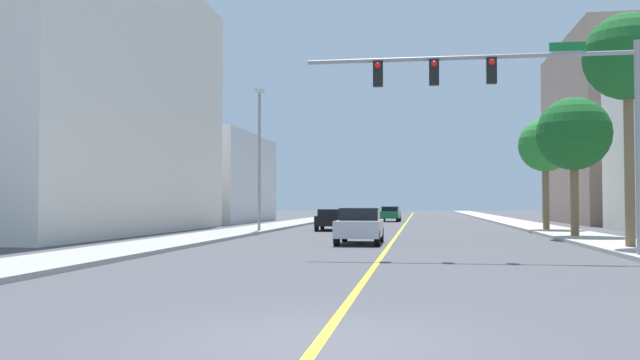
{
  "coord_description": "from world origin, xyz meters",
  "views": [
    {
      "loc": [
        1.26,
        -8.37,
        1.75
      ],
      "look_at": [
        -3.19,
        21.07,
        2.77
      ],
      "focal_mm": 37.4,
      "sensor_mm": 36.0,
      "label": 1
    }
  ],
  "objects_px": {
    "palm_mid": "(574,135)",
    "car_green": "(390,214)",
    "palm_far": "(545,146)",
    "palm_near": "(628,59)",
    "car_silver": "(360,225)",
    "traffic_signal_mast": "(522,95)",
    "street_lamp": "(259,152)",
    "car_black": "(333,219)"
  },
  "relations": [
    {
      "from": "car_black",
      "to": "traffic_signal_mast",
      "type": "bearing_deg",
      "value": -69.19
    },
    {
      "from": "palm_far",
      "to": "car_green",
      "type": "xyz_separation_m",
      "value": [
        -10.28,
        20.36,
        -4.45
      ]
    },
    {
      "from": "street_lamp",
      "to": "car_green",
      "type": "distance_m",
      "value": 25.49
    },
    {
      "from": "street_lamp",
      "to": "car_green",
      "type": "relative_size",
      "value": 2.01
    },
    {
      "from": "palm_far",
      "to": "car_green",
      "type": "bearing_deg",
      "value": 116.77
    },
    {
      "from": "traffic_signal_mast",
      "to": "car_silver",
      "type": "relative_size",
      "value": 2.43
    },
    {
      "from": "traffic_signal_mast",
      "to": "palm_mid",
      "type": "relative_size",
      "value": 1.56
    },
    {
      "from": "palm_far",
      "to": "car_black",
      "type": "height_order",
      "value": "palm_far"
    },
    {
      "from": "palm_near",
      "to": "car_silver",
      "type": "xyz_separation_m",
      "value": [
        -10.15,
        2.5,
        -6.28
      ]
    },
    {
      "from": "street_lamp",
      "to": "palm_far",
      "type": "bearing_deg",
      "value": 13.2
    },
    {
      "from": "car_green",
      "to": "car_silver",
      "type": "height_order",
      "value": "car_silver"
    },
    {
      "from": "traffic_signal_mast",
      "to": "car_green",
      "type": "height_order",
      "value": "traffic_signal_mast"
    },
    {
      "from": "palm_near",
      "to": "palm_far",
      "type": "bearing_deg",
      "value": 90.31
    },
    {
      "from": "palm_far",
      "to": "car_black",
      "type": "xyz_separation_m",
      "value": [
        -13.0,
        0.1,
        -4.47
      ]
    },
    {
      "from": "palm_far",
      "to": "car_green",
      "type": "height_order",
      "value": "palm_far"
    },
    {
      "from": "palm_near",
      "to": "palm_far",
      "type": "distance_m",
      "value": 16.11
    },
    {
      "from": "car_silver",
      "to": "car_black",
      "type": "xyz_separation_m",
      "value": [
        -2.94,
        13.61,
        -0.06
      ]
    },
    {
      "from": "car_black",
      "to": "palm_far",
      "type": "bearing_deg",
      "value": -3.02
    },
    {
      "from": "palm_far",
      "to": "car_silver",
      "type": "bearing_deg",
      "value": -126.7
    },
    {
      "from": "palm_near",
      "to": "car_black",
      "type": "height_order",
      "value": "palm_near"
    },
    {
      "from": "car_green",
      "to": "car_black",
      "type": "height_order",
      "value": "car_green"
    },
    {
      "from": "street_lamp",
      "to": "palm_mid",
      "type": "relative_size",
      "value": 1.22
    },
    {
      "from": "street_lamp",
      "to": "car_black",
      "type": "distance_m",
      "value": 6.85
    },
    {
      "from": "car_green",
      "to": "car_black",
      "type": "relative_size",
      "value": 0.89
    },
    {
      "from": "traffic_signal_mast",
      "to": "palm_mid",
      "type": "height_order",
      "value": "palm_mid"
    },
    {
      "from": "traffic_signal_mast",
      "to": "car_black",
      "type": "bearing_deg",
      "value": 113.38
    },
    {
      "from": "street_lamp",
      "to": "car_silver",
      "type": "distance_m",
      "value": 12.35
    },
    {
      "from": "traffic_signal_mast",
      "to": "car_green",
      "type": "xyz_separation_m",
      "value": [
        -5.97,
        40.39,
        -4.45
      ]
    },
    {
      "from": "palm_mid",
      "to": "palm_far",
      "type": "height_order",
      "value": "palm_mid"
    },
    {
      "from": "car_green",
      "to": "palm_far",
      "type": "bearing_deg",
      "value": -60.79
    },
    {
      "from": "palm_far",
      "to": "car_silver",
      "type": "relative_size",
      "value": 1.56
    },
    {
      "from": "car_black",
      "to": "palm_mid",
      "type": "bearing_deg",
      "value": -34.7
    },
    {
      "from": "palm_near",
      "to": "car_green",
      "type": "bearing_deg",
      "value": 105.9
    },
    {
      "from": "car_green",
      "to": "car_silver",
      "type": "bearing_deg",
      "value": -87.21
    },
    {
      "from": "car_green",
      "to": "traffic_signal_mast",
      "type": "bearing_deg",
      "value": -79.16
    },
    {
      "from": "palm_mid",
      "to": "car_silver",
      "type": "relative_size",
      "value": 1.56
    },
    {
      "from": "traffic_signal_mast",
      "to": "palm_mid",
      "type": "distance_m",
      "value": 12.74
    },
    {
      "from": "palm_mid",
      "to": "palm_far",
      "type": "relative_size",
      "value": 1.0
    },
    {
      "from": "street_lamp",
      "to": "palm_near",
      "type": "relative_size",
      "value": 0.96
    },
    {
      "from": "palm_mid",
      "to": "car_green",
      "type": "height_order",
      "value": "palm_mid"
    },
    {
      "from": "palm_mid",
      "to": "car_silver",
      "type": "bearing_deg",
      "value": -151.08
    },
    {
      "from": "traffic_signal_mast",
      "to": "street_lamp",
      "type": "distance_m",
      "value": 20.39
    }
  ]
}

